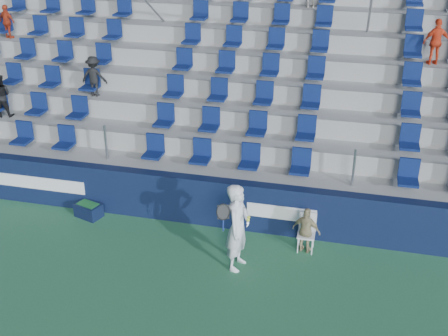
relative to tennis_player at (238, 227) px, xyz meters
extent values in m
plane|color=#307046|center=(-0.79, -1.60, -0.98)|extent=(70.00, 70.00, 0.00)
cube|color=#0F1837|center=(-0.79, 1.55, -0.38)|extent=(24.00, 0.30, 1.20)
cube|color=white|center=(-5.79, 1.39, -0.36)|extent=(3.20, 0.02, 0.34)
cube|color=white|center=(0.71, 1.39, -0.36)|extent=(1.60, 0.02, 0.34)
cube|color=gray|center=(-0.79, 2.13, -0.38)|extent=(24.00, 0.85, 1.20)
cube|color=gray|center=(-0.79, 2.98, -0.13)|extent=(24.00, 0.85, 1.70)
cube|color=gray|center=(-0.79, 3.83, 0.12)|extent=(24.00, 0.85, 2.20)
cube|color=gray|center=(-0.79, 4.68, 0.37)|extent=(24.00, 0.85, 2.70)
cube|color=gray|center=(-0.79, 5.53, 0.62)|extent=(24.00, 0.85, 3.20)
cube|color=gray|center=(-0.79, 6.38, 0.87)|extent=(24.00, 0.85, 3.70)
cube|color=gray|center=(-0.79, 7.23, 1.12)|extent=(24.00, 0.85, 4.20)
cube|color=gray|center=(-0.79, 8.08, 1.37)|extent=(24.00, 0.85, 4.70)
cube|color=gray|center=(-0.79, 8.93, 1.62)|extent=(24.00, 0.85, 5.20)
cube|color=gray|center=(-0.79, 9.60, 2.12)|extent=(24.00, 0.50, 6.20)
cube|color=#0D1C4F|center=(-0.79, 2.13, 0.57)|extent=(16.05, 0.50, 0.70)
cube|color=#0D1C4F|center=(-0.79, 2.98, 1.07)|extent=(16.05, 0.50, 0.70)
cube|color=#0D1C4F|center=(-0.79, 3.83, 1.57)|extent=(16.05, 0.50, 0.70)
cube|color=#0D1C4F|center=(-0.79, 4.68, 2.07)|extent=(16.05, 0.50, 0.70)
cube|color=#0D1C4F|center=(-0.79, 5.53, 2.57)|extent=(16.05, 0.50, 0.70)
cube|color=#0D1C4F|center=(-0.79, 6.38, 3.07)|extent=(16.05, 0.50, 0.70)
cylinder|color=gray|center=(-3.79, 5.53, 3.37)|extent=(0.06, 7.68, 4.55)
cylinder|color=gray|center=(2.21, 5.53, 3.37)|extent=(0.06, 7.68, 4.55)
imported|color=black|center=(-7.21, 2.93, 1.31)|extent=(0.67, 0.58, 1.17)
imported|color=#B43318|center=(-8.39, 5.48, 2.73)|extent=(0.63, 0.38, 1.00)
imported|color=black|center=(-4.83, 3.78, 1.77)|extent=(0.72, 0.44, 1.09)
imported|color=red|center=(3.94, 5.48, 2.81)|extent=(0.74, 0.49, 1.16)
imported|color=silver|center=(0.00, 0.00, 0.00)|extent=(0.57, 0.77, 1.95)
cylinder|color=navy|center=(-0.25, -0.25, 0.17)|extent=(0.03, 0.03, 0.28)
torus|color=black|center=(-0.25, -0.25, 0.47)|extent=(0.30, 0.17, 0.28)
plane|color=#262626|center=(-0.25, -0.25, 0.47)|extent=(0.30, 0.16, 0.29)
sphere|color=#D2E234|center=(0.25, -0.20, 0.32)|extent=(0.07, 0.07, 0.07)
sphere|color=#D2E234|center=(0.25, -0.14, 0.35)|extent=(0.07, 0.07, 0.07)
cube|color=white|center=(1.34, 0.95, -0.58)|extent=(0.39, 0.39, 0.04)
cube|color=white|center=(1.34, 1.13, -0.34)|extent=(0.38, 0.04, 0.47)
cylinder|color=white|center=(1.19, 0.80, -0.79)|extent=(0.03, 0.03, 0.38)
cylinder|color=white|center=(1.50, 0.80, -0.79)|extent=(0.03, 0.03, 0.38)
cylinder|color=white|center=(1.19, 1.11, -0.79)|extent=(0.03, 0.03, 0.38)
cylinder|color=white|center=(1.50, 1.11, -0.79)|extent=(0.03, 0.03, 0.38)
imported|color=tan|center=(1.34, 0.90, -0.43)|extent=(0.68, 0.41, 1.08)
cube|color=black|center=(-4.01, 1.15, -0.81)|extent=(0.72, 0.58, 0.34)
cube|color=#1E662D|center=(-4.01, 1.15, -0.73)|extent=(0.58, 0.44, 0.21)
camera|label=1|loc=(2.07, -9.65, 6.17)|focal=45.00mm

